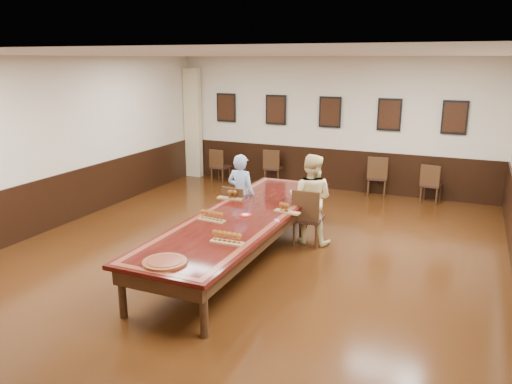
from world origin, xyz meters
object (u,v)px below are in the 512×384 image
at_px(spare_chair_c, 377,176).
at_px(person_woman, 311,199).
at_px(spare_chair_b, 273,167).
at_px(spare_chair_d, 431,183).
at_px(carved_platter, 165,262).
at_px(chair_woman, 308,217).
at_px(chair_man, 238,210).
at_px(person_man, 241,194).
at_px(conference_table, 243,223).
at_px(spare_chair_a, 220,166).

relative_size(spare_chair_c, person_woman, 0.61).
bearing_deg(spare_chair_c, spare_chair_b, -10.02).
xyz_separation_m(spare_chair_d, carved_platter, (-2.51, -6.79, 0.32)).
bearing_deg(carved_platter, spare_chair_c, 79.31).
relative_size(chair_woman, spare_chair_d, 1.13).
bearing_deg(person_woman, chair_man, 3.54).
relative_size(person_man, person_woman, 0.94).
bearing_deg(spare_chair_d, person_woman, 72.78).
relative_size(person_woman, carved_platter, 2.69).
bearing_deg(spare_chair_d, carved_platter, 78.78).
bearing_deg(spare_chair_d, chair_woman, 73.52).
bearing_deg(carved_platter, spare_chair_d, 69.69).
xyz_separation_m(chair_man, person_man, (0.01, 0.10, 0.28)).
xyz_separation_m(spare_chair_b, person_man, (0.84, -3.72, 0.29)).
distance_m(conference_table, carved_platter, 2.16).
bearing_deg(conference_table, spare_chair_b, 106.24).
xyz_separation_m(chair_man, spare_chair_b, (-0.83, 3.82, -0.01)).
relative_size(chair_woman, person_man, 0.68).
bearing_deg(spare_chair_a, conference_table, 126.74).
height_order(conference_table, carved_platter, carved_platter).
xyz_separation_m(chair_man, spare_chair_a, (-2.17, 3.45, -0.02)).
xyz_separation_m(spare_chair_a, spare_chair_d, (5.22, 0.17, 0.00)).
relative_size(chair_man, person_woman, 0.59).
distance_m(spare_chair_b, person_man, 3.82).
bearing_deg(spare_chair_c, chair_man, 56.04).
relative_size(chair_man, chair_woman, 0.92).
relative_size(spare_chair_a, spare_chair_b, 0.96).
bearing_deg(carved_platter, conference_table, 88.83).
bearing_deg(person_woman, spare_chair_b, -62.04).
distance_m(person_woman, conference_table, 1.38).
height_order(spare_chair_c, person_woman, person_woman).
relative_size(spare_chair_b, person_man, 0.62).
bearing_deg(person_man, chair_man, 90.00).
xyz_separation_m(conference_table, carved_platter, (-0.04, -2.15, 0.16)).
height_order(chair_man, person_woman, person_woman).
bearing_deg(chair_woman, carved_platter, 73.68).
bearing_deg(person_man, spare_chair_d, -124.99).
bearing_deg(chair_man, spare_chair_c, -110.52).
relative_size(conference_table, carved_platter, 8.51).
bearing_deg(spare_chair_b, chair_man, 98.13).
height_order(spare_chair_d, carved_platter, spare_chair_d).
height_order(chair_woman, spare_chair_d, chair_woman).
height_order(spare_chair_b, spare_chair_d, spare_chair_b).
bearing_deg(person_man, person_woman, -172.58).
relative_size(spare_chair_a, carved_platter, 1.51).
bearing_deg(spare_chair_d, spare_chair_c, 5.18).
bearing_deg(chair_man, conference_table, 125.35).
bearing_deg(spare_chair_c, person_man, 55.55).
height_order(spare_chair_d, conference_table, spare_chair_d).
bearing_deg(spare_chair_c, chair_woman, 74.52).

